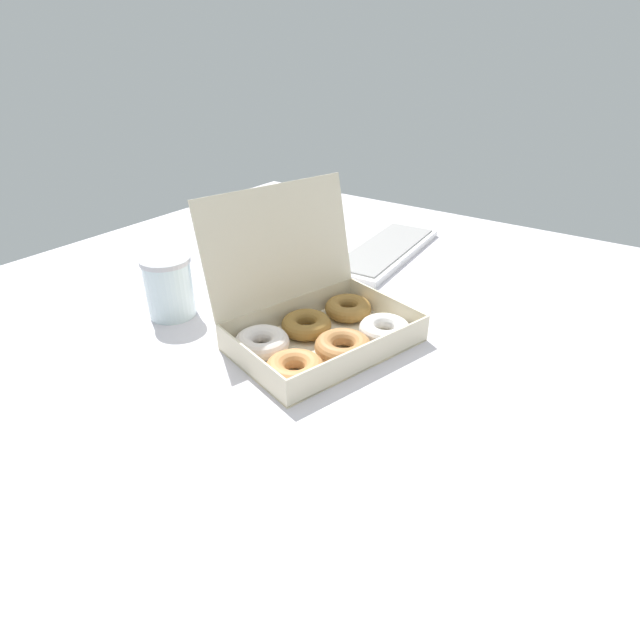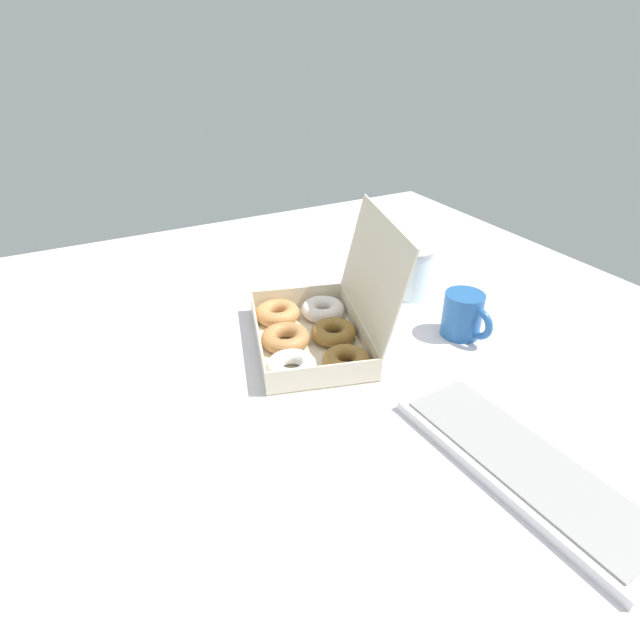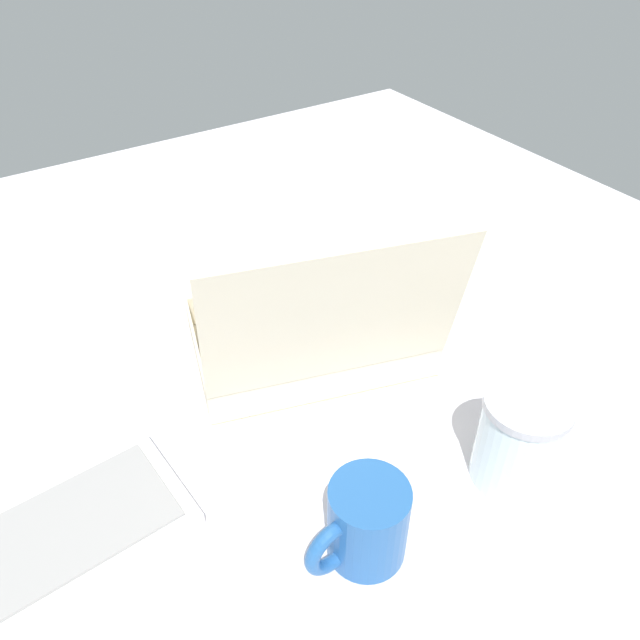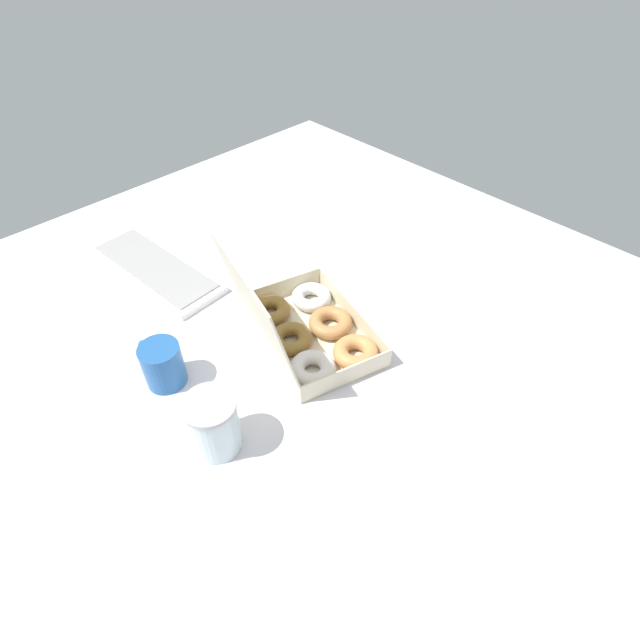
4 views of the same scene
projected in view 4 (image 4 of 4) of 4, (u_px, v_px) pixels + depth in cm
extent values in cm
cube|color=silver|center=(296.00, 333.00, 121.66)|extent=(180.00, 180.00, 2.00)
cube|color=beige|center=(312.00, 336.00, 119.25)|extent=(38.38, 30.97, 0.40)
cube|color=beige|center=(347.00, 376.00, 106.82)|extent=(6.67, 21.77, 5.11)
cube|color=beige|center=(282.00, 288.00, 127.87)|extent=(6.67, 21.77, 5.11)
cube|color=beige|center=(352.00, 313.00, 121.12)|extent=(31.44, 9.48, 5.11)
cube|color=beige|center=(269.00, 344.00, 113.57)|extent=(31.44, 9.48, 5.11)
cube|color=beige|center=(252.00, 303.00, 103.29)|extent=(33.60, 14.49, 22.08)
torus|color=tan|center=(356.00, 352.00, 112.83)|extent=(14.66, 14.66, 3.57)
torus|color=#B57C47|center=(330.00, 323.00, 119.85)|extent=(14.91, 14.91, 3.40)
torus|color=silver|center=(311.00, 297.00, 126.64)|extent=(14.23, 14.23, 3.20)
torus|color=white|center=(313.00, 369.00, 109.34)|extent=(12.86, 12.86, 3.42)
torus|color=olive|center=(291.00, 339.00, 116.00)|extent=(13.43, 13.43, 3.23)
torus|color=olive|center=(271.00, 310.00, 123.06)|extent=(11.95, 11.95, 3.26)
cube|color=white|center=(156.00, 269.00, 136.94)|extent=(44.19, 18.22, 1.80)
cube|color=#9A9796|center=(155.00, 266.00, 136.18)|extent=(40.56, 15.56, 0.40)
cylinder|color=#24589A|center=(163.00, 365.00, 106.20)|extent=(8.72, 8.72, 10.18)
torus|color=#24589A|center=(150.00, 354.00, 108.39)|extent=(7.39, 2.23, 7.27)
cylinder|color=black|center=(160.00, 354.00, 103.95)|extent=(7.67, 7.67, 0.61)
cylinder|color=silver|center=(214.00, 426.00, 94.02)|extent=(9.71, 9.71, 11.91)
cylinder|color=#B2B2B7|center=(209.00, 405.00, 89.56)|extent=(10.20, 10.20, 1.00)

